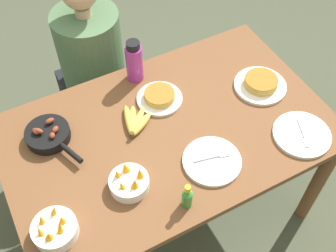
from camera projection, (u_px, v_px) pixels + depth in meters
ground_plane at (168, 208)px, 2.51m from camera, size 14.00×14.00×0.00m
dining_table at (168, 144)px, 1.99m from camera, size 1.48×0.92×0.76m
banana_bunch at (135, 122)px, 1.92m from camera, size 0.16×0.20×0.04m
skillet at (49, 135)px, 1.86m from camera, size 0.20×0.31×0.08m
frittata_plate_center at (260, 84)px, 2.06m from camera, size 0.26×0.26×0.06m
frittata_plate_side at (159, 97)px, 2.01m from camera, size 0.22×0.22×0.05m
empty_plate_near_front at (212, 161)px, 1.80m from camera, size 0.25×0.25×0.02m
empty_plate_far_left at (302, 135)px, 1.89m from camera, size 0.26×0.26×0.02m
fruit_bowl_mango at (55, 229)px, 1.58m from camera, size 0.17×0.17×0.11m
fruit_bowl_citrus at (129, 182)px, 1.71m from camera, size 0.17×0.17×0.10m
water_bottle at (134, 62)px, 2.03m from camera, size 0.08×0.08×0.23m
hot_sauce_bottle at (187, 197)px, 1.64m from camera, size 0.04×0.04×0.14m
person_figure at (96, 80)px, 2.50m from camera, size 0.39×0.39×1.18m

